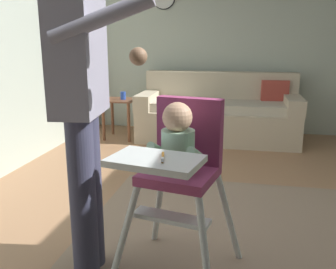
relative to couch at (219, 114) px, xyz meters
name	(u,v)px	position (x,y,z in m)	size (l,w,h in m)	color
ground	(217,235)	(0.17, -2.46, -0.38)	(5.76, 7.49, 0.10)	#A67753
wall_far	(236,32)	(0.17, 0.52, 1.05)	(4.96, 0.06, 2.77)	beige
couch	(219,114)	(0.00, 0.00, 0.00)	(2.04, 0.86, 0.86)	beige
high_chair	(179,157)	(-0.01, -3.01, 0.35)	(0.71, 0.81, 0.97)	white
adult_standing	(82,103)	(-0.50, -3.07, 0.62)	(0.55, 0.50, 1.68)	#3D3E58
side_table	(120,110)	(-1.28, -0.22, 0.05)	(0.40, 0.40, 0.52)	brown
sippy_cup	(123,96)	(-1.23, -0.22, 0.24)	(0.07, 0.07, 0.10)	#284CB7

